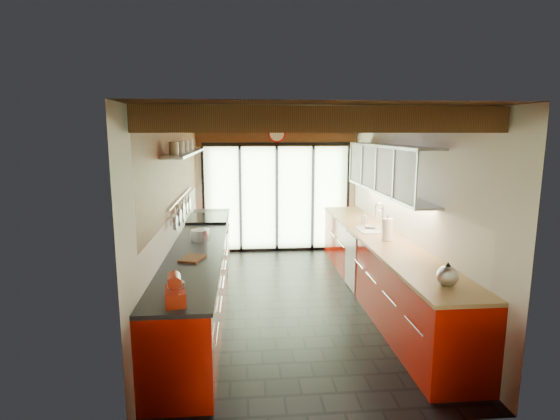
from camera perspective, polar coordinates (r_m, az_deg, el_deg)
The scene contains 18 objects.
ground at distance 6.38m, azimuth 1.55°, elevation -11.74°, with size 5.50×5.50×0.00m, color black.
room_shell at distance 5.97m, azimuth 1.63°, elevation 3.17°, with size 5.50×5.50×5.50m.
ceiling_beams at distance 6.30m, azimuth 1.27°, elevation 10.90°, with size 3.14×5.06×4.90m.
glass_door at distance 8.63m, azimuth -0.42°, elevation 5.36°, with size 2.95×0.10×2.90m.
left_counter at distance 6.21m, azimuth -10.31°, elevation -7.99°, with size 0.68×5.00×0.92m.
range_stove at distance 7.60m, azimuth -9.32°, elevation -4.54°, with size 0.66×0.90×0.97m.
right_counter at distance 6.49m, azimuth 12.91°, elevation -7.31°, with size 0.68×5.00×0.92m.
sink_assembly at distance 6.73m, azimuth 12.16°, elevation -2.24°, with size 0.45×0.52×0.43m.
upper_cabinets_right at distance 6.55m, azimuth 13.90°, elevation 5.23°, with size 0.34×3.00×3.00m.
left_wall_fixtures at distance 6.14m, azimuth -12.36°, elevation 4.93°, with size 0.28×2.60×0.96m.
stand_mixer at distance 3.93m, azimuth -13.50°, elevation -10.25°, with size 0.22×0.32×0.27m.
pot_large at distance 6.03m, azimuth -10.45°, elevation -3.27°, with size 0.24×0.24×0.15m, color silver.
pot_small at distance 6.32m, azimuth -10.20°, elevation -2.91°, with size 0.25×0.25×0.09m, color silver.
cutting_board at distance 5.18m, azimuth -11.36°, elevation -6.25°, with size 0.23×0.32×0.03m, color brown.
kettle at distance 4.53m, azimuth 21.03°, elevation -7.90°, with size 0.26×0.28×0.24m.
paper_towel at distance 6.10m, azimuth 13.84°, elevation -2.53°, with size 0.15×0.15×0.36m.
soap_bottle at distance 7.19m, azimuth 10.87°, elevation -0.98°, with size 0.08×0.09×0.19m, color silver.
bowl at distance 6.83m, azimuth 11.75°, elevation -2.20°, with size 0.18×0.18×0.05m, color silver.
Camera 1 is at (-0.68, -5.88, 2.37)m, focal length 28.00 mm.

